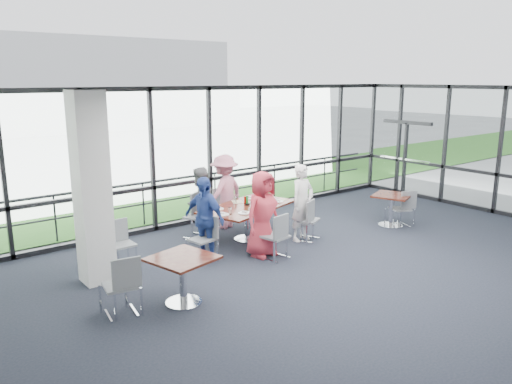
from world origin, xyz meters
TOP-DOWN VIEW (x-y plane):
  - floor at (0.00, 0.00)m, footprint 12.00×10.00m
  - ceiling at (0.00, 0.00)m, footprint 12.00×10.00m
  - curtain_wall_back at (0.00, 5.00)m, footprint 12.00×0.10m
  - exit_door at (6.00, 3.75)m, footprint 0.12×1.60m
  - structural_column at (-3.60, 3.00)m, footprint 0.50×0.50m
  - apron at (0.00, 10.00)m, footprint 80.00×70.00m
  - grass_strip at (0.00, 8.00)m, footprint 80.00×5.00m
  - hangar_main at (4.00, 32.00)m, footprint 24.00×10.00m
  - guard_rail at (0.00, 5.60)m, footprint 12.00×0.06m
  - main_table at (-0.27, 3.17)m, footprint 2.32×1.69m
  - side_table_left at (-2.91, 1.32)m, footprint 1.04×1.04m
  - side_table_right at (2.97, 1.91)m, footprint 1.02×1.02m
  - diner_near_left at (-0.62, 2.23)m, footprint 0.88×0.63m
  - diner_near_right at (0.63, 2.44)m, footprint 0.62×0.48m
  - diner_far_left at (-0.97, 3.92)m, footprint 0.87×0.71m
  - diner_far_right at (-0.13, 4.21)m, footprint 1.21×0.85m
  - diner_end at (-1.61, 2.76)m, footprint 0.73×1.04m
  - chair_main_nl at (-0.54, 1.93)m, footprint 0.50×0.50m
  - chair_main_nr at (0.71, 2.37)m, footprint 0.58×0.58m
  - chair_main_fl at (-1.03, 3.99)m, footprint 0.62×0.62m
  - chair_main_fr at (-0.08, 4.40)m, footprint 0.48×0.48m
  - chair_main_end at (-1.71, 2.69)m, footprint 0.48×0.48m
  - chair_spare_la at (-3.81, 1.57)m, footprint 0.50×0.50m
  - chair_spare_lb at (-2.99, 3.36)m, footprint 0.41×0.41m
  - chair_spare_r at (3.12, 1.78)m, footprint 0.53×0.53m
  - plate_nl at (-0.68, 2.72)m, footprint 0.26×0.26m
  - plate_nr at (0.46, 3.04)m, footprint 0.24×0.24m
  - plate_fl at (-0.91, 3.31)m, footprint 0.23×0.23m
  - plate_fr at (0.18, 3.63)m, footprint 0.24×0.24m
  - plate_end at (-1.08, 2.90)m, footprint 0.24×0.24m
  - tumbler_a at (-0.41, 2.86)m, footprint 0.08×0.08m
  - tumbler_b at (0.09, 3.01)m, footprint 0.07×0.07m
  - tumbler_c at (-0.37, 3.48)m, footprint 0.07×0.07m
  - tumbler_d at (-0.94, 2.86)m, footprint 0.07×0.07m
  - menu_a at (-0.30, 2.62)m, footprint 0.32×0.24m
  - menu_b at (0.62, 3.12)m, footprint 0.37×0.31m
  - menu_c at (-0.24, 3.56)m, footprint 0.34×0.39m
  - condiment_caddy at (-0.22, 3.21)m, footprint 0.10×0.07m
  - ketchup_bottle at (-0.24, 3.28)m, footprint 0.06×0.06m
  - green_bottle at (-0.23, 3.23)m, footprint 0.05×0.05m

SIDE VIEW (x-z plane):
  - apron at x=0.00m, z-range -0.03..-0.01m
  - floor at x=0.00m, z-range -0.02..0.00m
  - grass_strip at x=0.00m, z-range 0.01..0.01m
  - chair_spare_r at x=3.12m, z-range 0.00..0.83m
  - chair_spare_lb at x=-2.99m, z-range 0.00..0.83m
  - chair_main_fr at x=-0.08m, z-range 0.00..0.84m
  - chair_main_end at x=-1.71m, z-range 0.00..0.84m
  - chair_main_nl at x=-0.54m, z-range 0.00..0.88m
  - chair_main_nr at x=0.71m, z-range 0.00..0.89m
  - chair_spare_la at x=-3.81m, z-range 0.00..0.89m
  - chair_main_fl at x=-1.03m, z-range 0.00..0.92m
  - guard_rail at x=0.00m, z-range 0.47..0.53m
  - side_table_right at x=2.97m, z-range 0.25..1.00m
  - side_table_left at x=-2.91m, z-range 0.26..1.01m
  - main_table at x=-0.27m, z-range 0.26..1.01m
  - menu_a at x=-0.30m, z-range 0.75..0.75m
  - menu_b at x=0.62m, z-range 0.75..0.75m
  - menu_c at x=-0.24m, z-range 0.75..0.75m
  - plate_nl at x=-0.68m, z-range 0.75..0.76m
  - plate_nr at x=0.46m, z-range 0.75..0.76m
  - plate_fl at x=-0.91m, z-range 0.75..0.76m
  - plate_fr at x=0.18m, z-range 0.75..0.76m
  - plate_end at x=-1.08m, z-range 0.75..0.76m
  - condiment_caddy at x=-0.22m, z-range 0.75..0.79m
  - diner_far_left at x=-0.97m, z-range 0.00..1.54m
  - diner_end at x=-1.61m, z-range 0.00..1.60m
  - diner_near_right at x=0.63m, z-range 0.00..1.63m
  - tumbler_b at x=0.09m, z-range 0.75..0.88m
  - tumbler_d at x=-0.94m, z-range 0.75..0.89m
  - tumbler_c at x=-0.37m, z-range 0.75..0.89m
  - tumbler_a at x=-0.41m, z-range 0.75..0.90m
  - diner_near_left at x=-0.62m, z-range 0.00..1.67m
  - ketchup_bottle at x=-0.24m, z-range 0.75..0.93m
  - diner_far_right at x=-0.13m, z-range 0.00..1.70m
  - green_bottle at x=-0.23m, z-range 0.75..0.95m
  - exit_door at x=6.00m, z-range 0.00..2.10m
  - curtain_wall_back at x=0.00m, z-range 0.00..3.20m
  - structural_column at x=-3.60m, z-range 0.00..3.20m
  - hangar_main at x=4.00m, z-range 0.00..6.00m
  - ceiling at x=0.00m, z-range 3.18..3.22m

